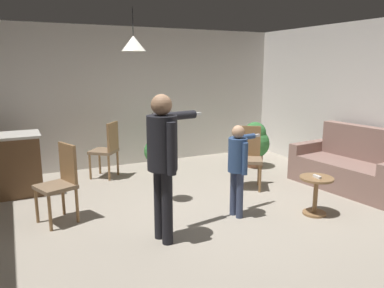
{
  "coord_description": "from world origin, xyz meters",
  "views": [
    {
      "loc": [
        -2.19,
        -4.02,
        1.97
      ],
      "look_at": [
        -0.18,
        0.1,
        1.0
      ],
      "focal_mm": 34.84,
      "sensor_mm": 36.0,
      "label": 1
    }
  ],
  "objects_px": {
    "dining_chair_near_wall": "(61,180)",
    "potted_plant_corner": "(255,142)",
    "side_table_by_couch": "(316,191)",
    "person_adult": "(163,152)",
    "dining_chair_by_counter": "(107,148)",
    "person_child": "(238,161)",
    "couch_floral": "(350,168)",
    "dining_chair_centre_back": "(249,155)",
    "potted_plant_by_wall": "(157,150)",
    "spare_remote_on_table": "(317,177)"
  },
  "relations": [
    {
      "from": "side_table_by_couch",
      "to": "dining_chair_centre_back",
      "type": "xyz_separation_m",
      "value": [
        -0.14,
        1.37,
        0.22
      ]
    },
    {
      "from": "dining_chair_centre_back",
      "to": "potted_plant_by_wall",
      "type": "height_order",
      "value": "dining_chair_centre_back"
    },
    {
      "from": "dining_chair_by_counter",
      "to": "spare_remote_on_table",
      "type": "xyz_separation_m",
      "value": [
        2.07,
        -2.94,
        -0.01
      ]
    },
    {
      "from": "side_table_by_couch",
      "to": "dining_chair_by_counter",
      "type": "relative_size",
      "value": 0.52
    },
    {
      "from": "side_table_by_couch",
      "to": "potted_plant_by_wall",
      "type": "relative_size",
      "value": 0.69
    },
    {
      "from": "side_table_by_couch",
      "to": "person_child",
      "type": "relative_size",
      "value": 0.42
    },
    {
      "from": "potted_plant_corner",
      "to": "dining_chair_by_counter",
      "type": "bearing_deg",
      "value": 169.0
    },
    {
      "from": "side_table_by_couch",
      "to": "person_adult",
      "type": "distance_m",
      "value": 2.22
    },
    {
      "from": "person_adult",
      "to": "dining_chair_by_counter",
      "type": "bearing_deg",
      "value": 171.16
    },
    {
      "from": "dining_chair_by_counter",
      "to": "potted_plant_by_wall",
      "type": "relative_size",
      "value": 1.32
    },
    {
      "from": "potted_plant_corner",
      "to": "spare_remote_on_table",
      "type": "relative_size",
      "value": 6.86
    },
    {
      "from": "person_adult",
      "to": "dining_chair_by_counter",
      "type": "xyz_separation_m",
      "value": [
        0.01,
        2.73,
        -0.49
      ]
    },
    {
      "from": "spare_remote_on_table",
      "to": "dining_chair_by_counter",
      "type": "bearing_deg",
      "value": 125.13
    },
    {
      "from": "dining_chair_centre_back",
      "to": "potted_plant_corner",
      "type": "distance_m",
      "value": 1.3
    },
    {
      "from": "side_table_by_couch",
      "to": "potted_plant_by_wall",
      "type": "xyz_separation_m",
      "value": [
        -1.17,
        2.84,
        0.09
      ]
    },
    {
      "from": "dining_chair_near_wall",
      "to": "potted_plant_corner",
      "type": "bearing_deg",
      "value": -94.2
    },
    {
      "from": "side_table_by_couch",
      "to": "dining_chair_near_wall",
      "type": "bearing_deg",
      "value": 157.6
    },
    {
      "from": "side_table_by_couch",
      "to": "dining_chair_centre_back",
      "type": "distance_m",
      "value": 1.39
    },
    {
      "from": "person_adult",
      "to": "dining_chair_near_wall",
      "type": "distance_m",
      "value": 1.54
    },
    {
      "from": "dining_chair_near_wall",
      "to": "dining_chair_centre_back",
      "type": "height_order",
      "value": "same"
    },
    {
      "from": "side_table_by_couch",
      "to": "dining_chair_near_wall",
      "type": "relative_size",
      "value": 0.52
    },
    {
      "from": "dining_chair_centre_back",
      "to": "spare_remote_on_table",
      "type": "height_order",
      "value": "dining_chair_centre_back"
    },
    {
      "from": "couch_floral",
      "to": "person_adult",
      "type": "height_order",
      "value": "person_adult"
    },
    {
      "from": "person_child",
      "to": "potted_plant_corner",
      "type": "relative_size",
      "value": 1.37
    },
    {
      "from": "couch_floral",
      "to": "person_adult",
      "type": "bearing_deg",
      "value": 90.88
    },
    {
      "from": "couch_floral",
      "to": "side_table_by_couch",
      "type": "relative_size",
      "value": 3.62
    },
    {
      "from": "couch_floral",
      "to": "dining_chair_centre_back",
      "type": "distance_m",
      "value": 1.67
    },
    {
      "from": "spare_remote_on_table",
      "to": "potted_plant_corner",
      "type": "bearing_deg",
      "value": 73.48
    },
    {
      "from": "side_table_by_couch",
      "to": "potted_plant_corner",
      "type": "xyz_separation_m",
      "value": [
        0.69,
        2.37,
        0.16
      ]
    },
    {
      "from": "side_table_by_couch",
      "to": "spare_remote_on_table",
      "type": "relative_size",
      "value": 4.0
    },
    {
      "from": "dining_chair_by_counter",
      "to": "spare_remote_on_table",
      "type": "bearing_deg",
      "value": -105.58
    },
    {
      "from": "person_child",
      "to": "potted_plant_by_wall",
      "type": "distance_m",
      "value": 2.46
    },
    {
      "from": "dining_chair_near_wall",
      "to": "dining_chair_centre_back",
      "type": "bearing_deg",
      "value": -108.51
    },
    {
      "from": "couch_floral",
      "to": "potted_plant_by_wall",
      "type": "height_order",
      "value": "couch_floral"
    },
    {
      "from": "side_table_by_couch",
      "to": "dining_chair_centre_back",
      "type": "relative_size",
      "value": 0.52
    },
    {
      "from": "dining_chair_by_counter",
      "to": "person_child",
      "type": "bearing_deg",
      "value": -116.57
    },
    {
      "from": "dining_chair_centre_back",
      "to": "potted_plant_corner",
      "type": "relative_size",
      "value": 1.12
    },
    {
      "from": "side_table_by_couch",
      "to": "potted_plant_by_wall",
      "type": "bearing_deg",
      "value": 112.4
    },
    {
      "from": "side_table_by_couch",
      "to": "person_child",
      "type": "distance_m",
      "value": 1.14
    },
    {
      "from": "person_adult",
      "to": "person_child",
      "type": "bearing_deg",
      "value": 93.06
    },
    {
      "from": "side_table_by_couch",
      "to": "potted_plant_corner",
      "type": "relative_size",
      "value": 0.58
    },
    {
      "from": "potted_plant_by_wall",
      "to": "spare_remote_on_table",
      "type": "bearing_deg",
      "value": -68.22
    },
    {
      "from": "side_table_by_couch",
      "to": "dining_chair_centre_back",
      "type": "bearing_deg",
      "value": 95.95
    },
    {
      "from": "dining_chair_by_counter",
      "to": "dining_chair_near_wall",
      "type": "distance_m",
      "value": 1.91
    },
    {
      "from": "dining_chair_near_wall",
      "to": "spare_remote_on_table",
      "type": "distance_m",
      "value": 3.31
    },
    {
      "from": "couch_floral",
      "to": "spare_remote_on_table",
      "type": "xyz_separation_m",
      "value": [
        -1.35,
        -0.63,
        0.21
      ]
    },
    {
      "from": "dining_chair_by_counter",
      "to": "dining_chair_centre_back",
      "type": "height_order",
      "value": "same"
    },
    {
      "from": "potted_plant_corner",
      "to": "potted_plant_by_wall",
      "type": "relative_size",
      "value": 1.18
    },
    {
      "from": "side_table_by_couch",
      "to": "dining_chair_near_wall",
      "type": "height_order",
      "value": "dining_chair_near_wall"
    },
    {
      "from": "side_table_by_couch",
      "to": "person_adult",
      "type": "bearing_deg",
      "value": 175.1
    }
  ]
}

